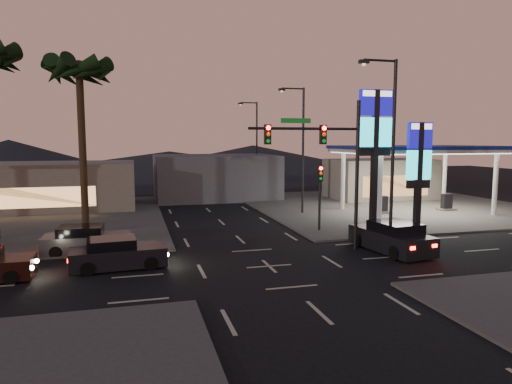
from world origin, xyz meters
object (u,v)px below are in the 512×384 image
object	(u,v)px
gas_station	(417,151)
suv_station	(392,238)
pylon_sign_tall	(375,132)
pylon_sign_short	(419,161)
car_lane_b_front	(86,240)
car_lane_a_front	(117,254)
traffic_signal_mast	(327,153)

from	to	relation	value
gas_station	suv_station	world-z (taller)	gas_station
gas_station	pylon_sign_tall	bearing A→B (deg)	-139.09
pylon_sign_short	suv_station	size ratio (longest dim) A/B	1.36
pylon_sign_tall	car_lane_b_front	bearing A→B (deg)	-178.04
pylon_sign_tall	pylon_sign_short	world-z (taller)	pylon_sign_tall
pylon_sign_short	car_lane_a_front	bearing A→B (deg)	-170.58
gas_station	traffic_signal_mast	size ratio (longest dim) A/B	1.53
traffic_signal_mast	car_lane_b_front	size ratio (longest dim) A/B	1.75
traffic_signal_mast	car_lane_b_front	world-z (taller)	traffic_signal_mast
car_lane_b_front	suv_station	distance (m)	16.16
car_lane_a_front	car_lane_b_front	bearing A→B (deg)	116.28
pylon_sign_tall	traffic_signal_mast	xyz separation A→B (m)	(-4.74, -3.51, -1.17)
pylon_sign_short	car_lane_a_front	xyz separation A→B (m)	(-17.90, -2.97, -3.99)
traffic_signal_mast	car_lane_a_front	bearing A→B (deg)	-177.54
car_lane_b_front	pylon_sign_tall	bearing A→B (deg)	1.96
car_lane_b_front	suv_station	bearing A→B (deg)	-13.96
pylon_sign_short	car_lane_b_front	bearing A→B (deg)	178.79
pylon_sign_tall	traffic_signal_mast	distance (m)	6.02
pylon_sign_short	traffic_signal_mast	size ratio (longest dim) A/B	0.88
gas_station	car_lane_b_front	distance (m)	25.95
car_lane_a_front	car_lane_b_front	size ratio (longest dim) A/B	0.98
traffic_signal_mast	suv_station	xyz separation A→B (m)	(3.36, -0.97, -4.46)
pylon_sign_tall	traffic_signal_mast	world-z (taller)	pylon_sign_tall
pylon_sign_tall	gas_station	bearing A→B (deg)	40.91
pylon_sign_tall	suv_station	xyz separation A→B (m)	(-1.38, -4.48, -5.63)
suv_station	gas_station	bearing A→B (deg)	51.03
pylon_sign_tall	suv_station	size ratio (longest dim) A/B	1.75
pylon_sign_tall	pylon_sign_short	xyz separation A→B (m)	(2.50, -1.00, -1.74)
gas_station	pylon_sign_tall	size ratio (longest dim) A/B	1.36
gas_station	pylon_sign_short	world-z (taller)	pylon_sign_short
car_lane_b_front	suv_station	xyz separation A→B (m)	(15.68, -3.90, 0.08)
traffic_signal_mast	suv_station	bearing A→B (deg)	-16.12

